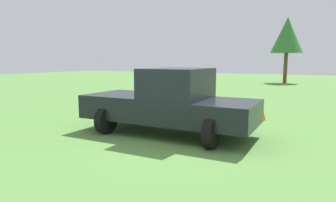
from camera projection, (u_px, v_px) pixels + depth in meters
ground_plane at (173, 142)px, 7.11m from camera, size 80.00×80.00×0.00m
pickup_truck at (172, 101)px, 7.82m from camera, size 2.34×4.75×1.79m
tree_back_right at (287, 35)px, 25.94m from camera, size 2.77×2.77×5.86m
traffic_cone at (261, 112)px, 9.79m from camera, size 0.32×0.32×0.55m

